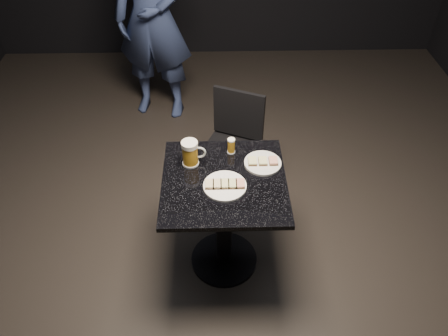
{
  "coord_description": "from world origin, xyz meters",
  "views": [
    {
      "loc": [
        -0.04,
        -1.77,
        2.44
      ],
      "look_at": [
        0.0,
        0.02,
        0.82
      ],
      "focal_mm": 35.0,
      "sensor_mm": 36.0,
      "label": 1
    }
  ],
  "objects_px": {
    "plate_small": "(263,163)",
    "table": "(224,209)",
    "chair": "(233,142)",
    "plate_large": "(225,186)",
    "beer_tumbler": "(231,146)",
    "beer_mug": "(191,153)",
    "patron": "(153,17)"
  },
  "relations": [
    {
      "from": "plate_small",
      "to": "table",
      "type": "distance_m",
      "value": 0.36
    },
    {
      "from": "plate_small",
      "to": "chair",
      "type": "xyz_separation_m",
      "value": [
        -0.15,
        0.53,
        -0.26
      ]
    },
    {
      "from": "plate_large",
      "to": "table",
      "type": "distance_m",
      "value": 0.26
    },
    {
      "from": "beer_tumbler",
      "to": "chair",
      "type": "distance_m",
      "value": 0.51
    },
    {
      "from": "plate_large",
      "to": "beer_mug",
      "type": "relative_size",
      "value": 1.52
    },
    {
      "from": "patron",
      "to": "beer_mug",
      "type": "xyz_separation_m",
      "value": [
        0.37,
        -1.67,
        -0.09
      ]
    },
    {
      "from": "plate_small",
      "to": "beer_tumbler",
      "type": "xyz_separation_m",
      "value": [
        -0.18,
        0.11,
        0.04
      ]
    },
    {
      "from": "patron",
      "to": "beer_tumbler",
      "type": "relative_size",
      "value": 18.82
    },
    {
      "from": "table",
      "to": "beer_tumbler",
      "type": "bearing_deg",
      "value": 78.63
    },
    {
      "from": "beer_mug",
      "to": "table",
      "type": "bearing_deg",
      "value": -37.11
    },
    {
      "from": "plate_large",
      "to": "patron",
      "type": "bearing_deg",
      "value": 106.63
    },
    {
      "from": "plate_small",
      "to": "beer_tumbler",
      "type": "distance_m",
      "value": 0.22
    },
    {
      "from": "plate_small",
      "to": "patron",
      "type": "xyz_separation_m",
      "value": [
        -0.79,
        1.69,
        0.17
      ]
    },
    {
      "from": "patron",
      "to": "chair",
      "type": "bearing_deg",
      "value": -50.25
    },
    {
      "from": "plate_small",
      "to": "chair",
      "type": "relative_size",
      "value": 0.25
    },
    {
      "from": "beer_tumbler",
      "to": "chair",
      "type": "xyz_separation_m",
      "value": [
        0.03,
        0.41,
        -0.3
      ]
    },
    {
      "from": "chair",
      "to": "plate_large",
      "type": "bearing_deg",
      "value": -96.09
    },
    {
      "from": "plate_large",
      "to": "table",
      "type": "xyz_separation_m",
      "value": [
        -0.0,
        0.06,
        -0.25
      ]
    },
    {
      "from": "plate_large",
      "to": "beer_tumbler",
      "type": "distance_m",
      "value": 0.31
    },
    {
      "from": "patron",
      "to": "beer_mug",
      "type": "relative_size",
      "value": 11.68
    },
    {
      "from": "plate_large",
      "to": "beer_mug",
      "type": "xyz_separation_m",
      "value": [
        -0.19,
        0.2,
        0.07
      ]
    },
    {
      "from": "table",
      "to": "plate_small",
      "type": "bearing_deg",
      "value": 29.09
    },
    {
      "from": "beer_tumbler",
      "to": "table",
      "type": "bearing_deg",
      "value": -101.37
    },
    {
      "from": "beer_mug",
      "to": "chair",
      "type": "relative_size",
      "value": 0.18
    },
    {
      "from": "patron",
      "to": "beer_tumbler",
      "type": "bearing_deg",
      "value": -57.89
    },
    {
      "from": "plate_small",
      "to": "patron",
      "type": "bearing_deg",
      "value": 114.94
    },
    {
      "from": "plate_large",
      "to": "chair",
      "type": "height_order",
      "value": "chair"
    },
    {
      "from": "chair",
      "to": "plate_small",
      "type": "bearing_deg",
      "value": -74.13
    },
    {
      "from": "beer_mug",
      "to": "plate_small",
      "type": "bearing_deg",
      "value": -2.17
    },
    {
      "from": "plate_small",
      "to": "patron",
      "type": "relative_size",
      "value": 0.12
    },
    {
      "from": "beer_mug",
      "to": "chair",
      "type": "bearing_deg",
      "value": 62.37
    },
    {
      "from": "beer_mug",
      "to": "beer_tumbler",
      "type": "distance_m",
      "value": 0.26
    }
  ]
}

